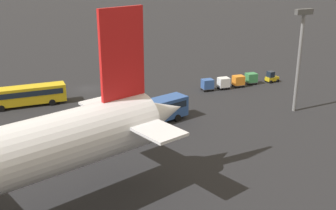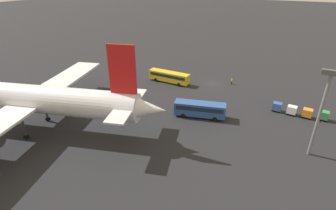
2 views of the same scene
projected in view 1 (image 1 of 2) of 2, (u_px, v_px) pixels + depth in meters
name	position (u px, v px, depth m)	size (l,w,h in m)	color
ground_plane	(88.00, 89.00, 75.13)	(600.00, 600.00, 0.00)	#232326
shuttle_bus_near	(26.00, 95.00, 65.92)	(12.25, 3.21, 3.16)	gold
shuttle_bus_far	(152.00, 111.00, 58.73)	(11.34, 5.54, 3.33)	#2D5199
baggage_tug	(272.00, 77.00, 78.90)	(2.48, 1.76, 2.10)	gold
worker_person	(113.00, 78.00, 78.65)	(0.38, 0.38, 1.74)	#1E1E2D
cargo_cart_green	(251.00, 78.00, 77.55)	(2.12, 1.83, 2.06)	#38383D
cargo_cart_orange	(238.00, 81.00, 75.91)	(2.12, 1.83, 2.06)	#38383D
cargo_cart_white	(224.00, 83.00, 74.70)	(2.12, 1.83, 2.06)	#38383D
cargo_cart_blue	(207.00, 84.00, 73.74)	(2.12, 1.83, 2.06)	#38383D
light_pole	(300.00, 49.00, 61.25)	(2.80, 0.70, 15.34)	slate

